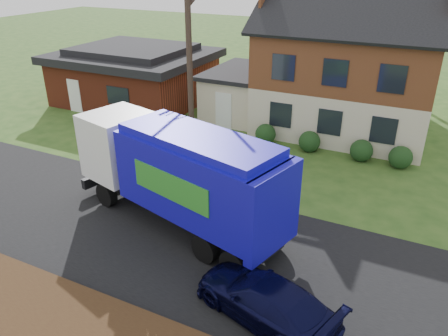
% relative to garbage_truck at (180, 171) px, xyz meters
% --- Properties ---
extents(ground, '(120.00, 120.00, 0.00)m').
position_rel_garbage_truck_xyz_m(ground, '(1.08, -0.92, -2.21)').
color(ground, '#274918').
rests_on(ground, ground).
extents(road, '(80.00, 7.00, 0.02)m').
position_rel_garbage_truck_xyz_m(road, '(1.08, -0.92, -2.20)').
color(road, black).
rests_on(road, ground).
extents(main_house, '(12.95, 8.95, 9.26)m').
position_rel_garbage_truck_xyz_m(main_house, '(2.57, 12.99, 1.82)').
color(main_house, beige).
rests_on(main_house, ground).
extents(ranch_house, '(9.80, 8.20, 3.70)m').
position_rel_garbage_truck_xyz_m(ranch_house, '(-10.92, 12.08, -0.40)').
color(ranch_house, maroon).
rests_on(ranch_house, ground).
extents(garbage_truck, '(9.26, 4.62, 3.83)m').
position_rel_garbage_truck_xyz_m(garbage_truck, '(0.00, 0.00, 0.00)').
color(garbage_truck, black).
rests_on(garbage_truck, ground).
extents(silver_sedan, '(4.28, 1.81, 1.37)m').
position_rel_garbage_truck_xyz_m(silver_sedan, '(-4.29, 3.61, -1.52)').
color(silver_sedan, '#9C9DA3').
rests_on(silver_sedan, ground).
extents(navy_wagon, '(4.64, 2.98, 1.25)m').
position_rel_garbage_truck_xyz_m(navy_wagon, '(4.45, -2.98, -1.58)').
color(navy_wagon, black).
rests_on(navy_wagon, ground).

